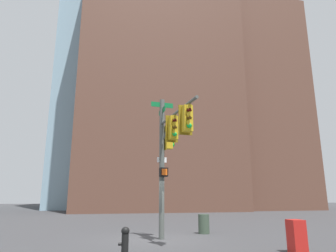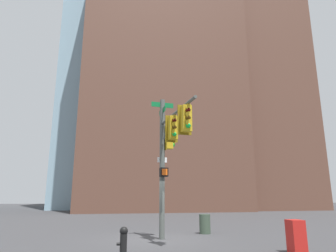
{
  "view_description": "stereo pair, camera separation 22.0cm",
  "coord_description": "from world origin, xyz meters",
  "px_view_note": "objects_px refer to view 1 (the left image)",
  "views": [
    {
      "loc": [
        2.83,
        13.59,
        1.73
      ],
      "look_at": [
        -0.45,
        0.92,
        4.88
      ],
      "focal_mm": 32.27,
      "sensor_mm": 36.0,
      "label": 1
    },
    {
      "loc": [
        2.61,
        13.64,
        1.73
      ],
      "look_at": [
        -0.45,
        0.92,
        4.88
      ],
      "focal_mm": 32.27,
      "sensor_mm": 36.0,
      "label": 2
    }
  ],
  "objects_px": {
    "litter_bin": "(204,224)",
    "fire_hydrant": "(125,240)",
    "newspaper_box": "(297,236)",
    "signal_pole_assembly": "(170,144)"
  },
  "relations": [
    {
      "from": "signal_pole_assembly",
      "to": "fire_hydrant",
      "type": "height_order",
      "value": "signal_pole_assembly"
    },
    {
      "from": "litter_bin",
      "to": "fire_hydrant",
      "type": "bearing_deg",
      "value": 48.19
    },
    {
      "from": "signal_pole_assembly",
      "to": "newspaper_box",
      "type": "distance_m",
      "value": 6.05
    },
    {
      "from": "fire_hydrant",
      "to": "newspaper_box",
      "type": "distance_m",
      "value": 5.58
    },
    {
      "from": "fire_hydrant",
      "to": "litter_bin",
      "type": "xyz_separation_m",
      "value": [
        -4.59,
        -5.13,
        0.0
      ]
    },
    {
      "from": "newspaper_box",
      "to": "fire_hydrant",
      "type": "bearing_deg",
      "value": -1.08
    },
    {
      "from": "signal_pole_assembly",
      "to": "newspaper_box",
      "type": "xyz_separation_m",
      "value": [
        -3.36,
        3.56,
        -3.55
      ]
    },
    {
      "from": "fire_hydrant",
      "to": "litter_bin",
      "type": "height_order",
      "value": "litter_bin"
    },
    {
      "from": "fire_hydrant",
      "to": "newspaper_box",
      "type": "bearing_deg",
      "value": 170.61
    },
    {
      "from": "fire_hydrant",
      "to": "signal_pole_assembly",
      "type": "bearing_deg",
      "value": -128.93
    }
  ]
}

